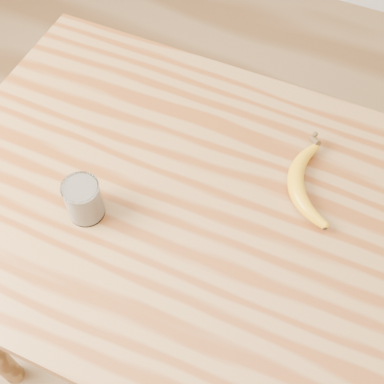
% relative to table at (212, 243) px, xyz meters
% --- Properties ---
extents(room, '(4.04, 4.04, 2.70)m').
position_rel_table_xyz_m(room, '(0.00, 0.00, 0.58)').
color(room, olive).
rests_on(room, ground).
extents(table, '(1.20, 0.80, 0.90)m').
position_rel_table_xyz_m(table, '(0.00, 0.00, 0.00)').
color(table, olive).
rests_on(table, ground).
extents(smoothie_glass, '(0.07, 0.07, 0.09)m').
position_rel_table_xyz_m(smoothie_glass, '(-0.23, -0.10, 0.18)').
color(smoothie_glass, white).
rests_on(smoothie_glass, table).
extents(banana, '(0.20, 0.30, 0.03)m').
position_rel_table_xyz_m(banana, '(0.13, 0.12, 0.15)').
color(banana, orange).
rests_on(banana, table).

